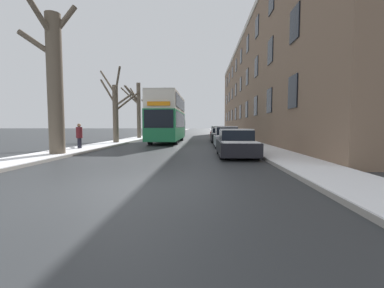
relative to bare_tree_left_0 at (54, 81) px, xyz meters
The scene contains 15 objects.
ground_plane 9.39m from the bare_tree_left_0, 49.87° to the right, with size 320.00×320.00×0.00m, color #303335.
sidewalk_left 46.60m from the bare_tree_left_0, 90.42° to the left, with size 2.19×130.00×0.16m.
sidewalk_right 47.97m from the bare_tree_left_0, 76.22° to the left, with size 2.19×130.00×0.16m.
terrace_facade_right 27.94m from the bare_tree_left_0, 52.33° to the left, with size 9.10×51.72×13.63m.
bare_tree_left_0 is the anchor object (origin of this frame).
bare_tree_left_1 9.16m from the bare_tree_left_0, 90.14° to the left, with size 3.72×4.68×6.65m.
bare_tree_left_2 17.63m from the bare_tree_left_0, 91.10° to the left, with size 2.32×1.73×6.66m.
bare_tree_left_3 25.40m from the bare_tree_left_0, 90.10° to the left, with size 2.28×1.17×6.43m.
double_decker_bus 12.47m from the bare_tree_left_0, 70.61° to the left, with size 2.55×10.12×4.47m.
parked_car_0 9.75m from the bare_tree_left_0, ahead, with size 1.83×4.23×1.42m.
parked_car_1 11.47m from the bare_tree_left_0, 33.53° to the left, with size 1.74×3.92×1.56m.
parked_car_2 15.57m from the bare_tree_left_0, 52.89° to the left, with size 1.89×4.40×1.45m.
parked_car_3 19.86m from the bare_tree_left_0, 62.03° to the left, with size 1.71×4.16×1.53m.
oncoming_van 29.47m from the bare_tree_left_0, 83.43° to the left, with size 2.04×5.12×2.52m.
pedestrian_left_sidewalk 4.26m from the bare_tree_left_0, 96.28° to the left, with size 0.38×0.38×1.73m.
Camera 1 is at (2.00, -6.24, 1.57)m, focal length 24.00 mm.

